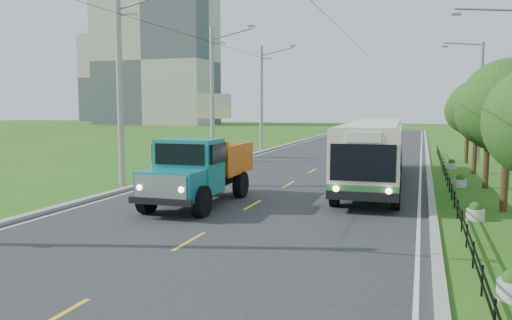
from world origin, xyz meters
The scene contains 25 objects.
ground centered at (0.00, 0.00, 0.00)m, with size 240.00×240.00×0.00m, color #2B5C15.
road centered at (0.00, 20.00, 0.01)m, with size 14.00×120.00×0.02m, color #28282B.
curb_left centered at (-7.20, 20.00, 0.07)m, with size 0.40×120.00×0.15m, color #9E9E99.
curb_right centered at (7.15, 20.00, 0.05)m, with size 0.30×120.00×0.10m, color #9E9E99.
edge_line_left centered at (-6.65, 20.00, 0.02)m, with size 0.12×120.00×0.00m, color silver.
edge_line_right centered at (6.65, 20.00, 0.02)m, with size 0.12×120.00×0.00m, color silver.
centre_dash centered at (0.00, 0.00, 0.02)m, with size 0.12×2.20×0.00m, color yellow.
railing_right centered at (8.00, 14.00, 0.30)m, with size 0.04×40.00×0.60m, color black.
pole_near centered at (-8.26, 9.00, 5.09)m, with size 3.51×0.32×10.00m.
pole_mid centered at (-8.26, 21.00, 5.09)m, with size 3.51×0.32×10.00m.
pole_far centered at (-8.26, 33.00, 5.09)m, with size 3.51×0.32×10.00m.
tree_third centered at (9.86, 8.14, 3.99)m, with size 3.60×3.62×6.00m.
tree_fourth centered at (9.86, 14.14, 3.59)m, with size 3.24×3.31×5.40m.
tree_fifth centered at (9.86, 20.14, 3.85)m, with size 3.48×3.52×5.80m.
tree_back centered at (9.86, 26.14, 3.65)m, with size 3.30×3.36×5.50m.
streetlight_mid centered at (10.64, 14.00, 4.90)m, with size 3.02×0.20×9.07m.
streetlight_far centered at (10.64, 28.00, 4.90)m, with size 3.02×0.20×9.07m.
planter_near centered at (8.60, 6.00, 0.29)m, with size 0.64×0.64×0.67m.
planter_mid centered at (8.60, 14.00, 0.29)m, with size 0.64×0.64×0.67m.
planter_far centered at (8.60, 22.00, 0.29)m, with size 0.64×0.64×0.67m.
billboard_left centered at (-9.50, 24.00, 3.87)m, with size 3.00×0.20×5.20m.
apartment_near centered at (-55.00, 95.00, 15.00)m, with size 28.00×14.00×30.00m, color #B7B2A3.
apartment_far centered at (-80.00, 120.00, 13.00)m, with size 24.00×14.00×26.00m, color #B7B2A3.
bus centered at (4.29, 13.79, 1.96)m, with size 3.31×16.93×3.25m.
dump_truck centered at (-2.24, 5.54, 1.61)m, with size 2.73×6.79×2.84m.
Camera 1 is at (6.65, -13.51, 4.09)m, focal length 35.00 mm.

